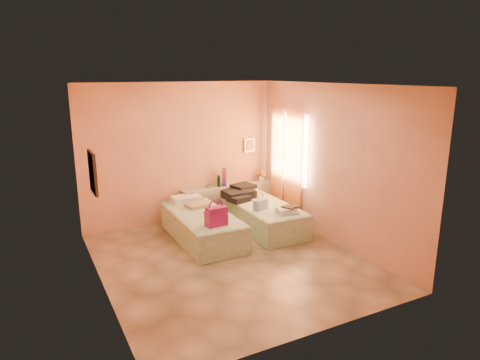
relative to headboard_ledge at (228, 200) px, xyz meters
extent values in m
plane|color=tan|center=(-0.98, -2.10, -0.33)|extent=(4.50, 4.50, 0.00)
cube|color=#F1AB80|center=(-0.98, 0.15, 1.07)|extent=(4.00, 0.02, 2.80)
cube|color=#F1AB80|center=(-2.98, -2.10, 1.07)|extent=(0.02, 4.50, 2.80)
cube|color=#F1AB80|center=(1.02, -2.10, 1.07)|extent=(0.02, 4.50, 2.80)
cube|color=white|center=(-0.98, -2.10, 2.47)|extent=(4.00, 4.50, 0.02)
cube|color=#FFC69E|center=(1.00, -0.85, 1.18)|extent=(0.02, 1.10, 1.40)
cube|color=orange|center=(0.96, -1.00, 0.82)|extent=(0.05, 0.55, 2.20)
cube|color=orange|center=(0.96, -0.40, 0.82)|extent=(0.05, 0.45, 2.20)
cube|color=black|center=(-2.95, -1.70, 1.28)|extent=(0.04, 0.50, 0.60)
cube|color=gold|center=(0.57, 0.12, 1.12)|extent=(0.25, 0.04, 0.30)
cube|color=#ABB493|center=(0.00, 0.00, 0.00)|extent=(2.05, 0.30, 0.65)
cube|color=beige|center=(-1.04, -1.05, -0.08)|extent=(0.92, 2.01, 0.50)
cube|color=beige|center=(0.23, -1.05, -0.08)|extent=(0.92, 2.01, 0.50)
cylinder|color=black|center=(-0.22, -0.01, 0.44)|extent=(0.07, 0.07, 0.24)
cube|color=#951257|center=(-0.09, 0.00, 0.53)|extent=(0.12, 0.12, 0.41)
cylinder|color=#4B8A62|center=(-0.43, 0.04, 0.34)|extent=(0.14, 0.14, 0.03)
cube|color=#24442F|center=(0.41, -0.01, 0.34)|extent=(0.19, 0.16, 0.03)
cube|color=white|center=(0.81, -0.02, 0.47)|extent=(0.29, 0.29, 0.29)
cube|color=#951257|center=(-1.06, -1.73, 0.34)|extent=(0.36, 0.22, 0.33)
cube|color=tan|center=(-0.97, -0.66, 0.21)|extent=(0.41, 0.33, 0.07)
cube|color=black|center=(0.06, -0.47, 0.27)|extent=(0.72, 0.72, 0.20)
cube|color=#4553A5|center=(0.03, -1.33, 0.27)|extent=(0.32, 0.22, 0.19)
cube|color=silver|center=(0.35, -1.75, 0.23)|extent=(0.41, 0.37, 0.10)
cube|color=black|center=(0.39, -1.77, 0.29)|extent=(0.26, 0.29, 0.03)
camera|label=1|loc=(-3.80, -7.87, 2.65)|focal=32.00mm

